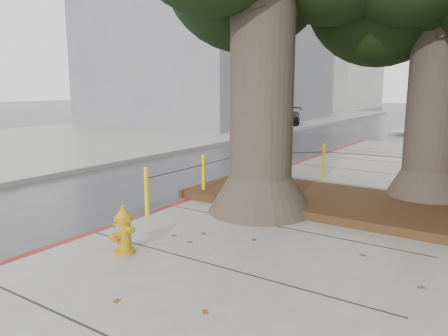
% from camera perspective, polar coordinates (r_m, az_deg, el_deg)
% --- Properties ---
extents(ground, '(140.00, 140.00, 0.00)m').
position_cam_1_polar(ground, '(6.46, -4.97, -12.80)').
color(ground, '#28282B').
rests_on(ground, ground).
extents(sidewalk_opposite, '(14.00, 60.00, 0.15)m').
position_cam_1_polar(sidewalk_opposite, '(23.11, -16.62, 3.96)').
color(sidewalk_opposite, slate).
rests_on(sidewalk_opposite, ground).
extents(curb_red, '(0.14, 26.00, 0.16)m').
position_cam_1_polar(curb_red, '(9.46, -4.94, -4.68)').
color(curb_red, maroon).
rests_on(curb_red, ground).
extents(planter_bed, '(6.40, 2.60, 0.16)m').
position_cam_1_polar(planter_bed, '(9.26, 14.91, -4.35)').
color(planter_bed, black).
rests_on(planter_bed, sidewalk_main).
extents(building_far_grey, '(12.00, 16.00, 12.00)m').
position_cam_1_polar(building_far_grey, '(32.72, -1.35, 16.60)').
color(building_far_grey, slate).
rests_on(building_far_grey, ground).
extents(building_far_white, '(12.00, 18.00, 15.00)m').
position_cam_1_polar(building_far_white, '(53.99, 11.56, 15.61)').
color(building_far_white, silver).
rests_on(building_far_white, ground).
extents(bollard_ring, '(3.79, 5.39, 0.95)m').
position_cam_1_polar(bollard_ring, '(10.26, 6.57, -0.13)').
color(bollard_ring, yellow).
rests_on(bollard_ring, sidewalk_main).
extents(fire_hydrant, '(0.38, 0.36, 0.72)m').
position_cam_1_polar(fire_hydrant, '(6.58, -12.98, -7.91)').
color(fire_hydrant, '#BA8713').
rests_on(fire_hydrant, sidewalk_main).
extents(car_dark, '(2.20, 4.74, 1.34)m').
position_cam_1_polar(car_dark, '(26.66, 6.29, 6.44)').
color(car_dark, black).
rests_on(car_dark, ground).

